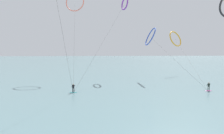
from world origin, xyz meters
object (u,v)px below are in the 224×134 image
object	(u,v)px
surfer_teal	(73,89)
kite_violet	(125,4)
surfer_magenta	(209,87)
kite_amber	(175,39)
kite_cobalt	(150,37)
kite_coral	(75,2)

from	to	relation	value
surfer_teal	kite_violet	world-z (taller)	kite_violet
surfer_magenta	kite_amber	world-z (taller)	kite_amber
surfer_magenta	kite_cobalt	distance (m)	19.60
kite_amber	kite_coral	bearing A→B (deg)	155.87
kite_amber	kite_coral	distance (m)	33.62
surfer_teal	kite_cobalt	xyz separation A→B (m)	(18.35, 14.41, 10.67)
kite_violet	kite_cobalt	world-z (taller)	kite_violet
surfer_teal	kite_coral	xyz separation A→B (m)	(-2.21, 20.01, 20.69)
surfer_teal	kite_amber	world-z (taller)	kite_amber
kite_amber	surfer_magenta	bearing A→B (deg)	-130.74
surfer_magenta	kite_coral	xyz separation A→B (m)	(-28.20, 20.16, 20.69)
kite_cobalt	kite_amber	world-z (taller)	kite_amber
surfer_teal	kite_amber	xyz separation A→B (m)	(29.54, 24.75, 10.70)
kite_amber	surfer_teal	bearing A→B (deg)	-172.67
surfer_teal	kite_cobalt	bearing A→B (deg)	-118.88
surfer_magenta	kite_cobalt	size ratio (longest dim) A/B	0.10
kite_cobalt	kite_coral	size ratio (longest dim) A/B	0.71
surfer_magenta	kite_cobalt	xyz separation A→B (m)	(-7.64, 14.56, 10.67)
surfer_magenta	kite_coral	size ratio (longest dim) A/B	0.07
kite_cobalt	surfer_teal	bearing A→B (deg)	-53.00
kite_coral	surfer_teal	bearing A→B (deg)	-70.57
surfer_teal	kite_coral	bearing A→B (deg)	-60.73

